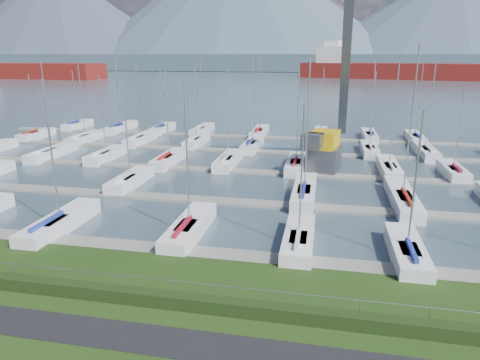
# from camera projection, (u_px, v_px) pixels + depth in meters

# --- Properties ---
(path) EXTENTS (160.00, 2.00, 0.04)m
(path) POSITION_uv_depth(u_px,v_px,m) (172.00, 342.00, 18.50)
(path) COLOR black
(path) RESTS_ON grass
(water) EXTENTS (800.00, 540.00, 0.20)m
(water) POSITION_uv_depth(u_px,v_px,m) (318.00, 75.00, 266.01)
(water) COLOR #3F525C
(hedge) EXTENTS (80.00, 0.70, 0.70)m
(hedge) POSITION_uv_depth(u_px,v_px,m) (190.00, 302.00, 20.85)
(hedge) COLOR black
(hedge) RESTS_ON grass
(fence) EXTENTS (80.00, 0.04, 0.04)m
(fence) POSITION_uv_depth(u_px,v_px,m) (192.00, 283.00, 20.98)
(fence) COLOR gray
(fence) RESTS_ON grass
(foothill) EXTENTS (900.00, 80.00, 12.00)m
(foothill) POSITION_uv_depth(u_px,v_px,m) (320.00, 62.00, 330.05)
(foothill) COLOR #3F4F5C
(foothill) RESTS_ON water
(mountains) EXTENTS (1190.00, 360.00, 115.00)m
(mountains) POSITION_uv_depth(u_px,v_px,m) (332.00, 14.00, 387.36)
(mountains) COLOR #3D495A
(mountains) RESTS_ON water
(docks) EXTENTS (90.00, 41.60, 0.25)m
(docks) POSITION_uv_depth(u_px,v_px,m) (265.00, 173.00, 45.84)
(docks) COLOR gray
(docks) RESTS_ON water
(crane) EXTENTS (5.03, 13.43, 22.35)m
(crane) POSITION_uv_depth(u_px,v_px,m) (330.00, 119.00, 45.84)
(crane) COLOR #505157
(crane) RESTS_ON water
(cargo_ship_west) EXTENTS (89.14, 25.64, 21.50)m
(cargo_ship_west) POSITION_uv_depth(u_px,v_px,m) (18.00, 71.00, 226.13)
(cargo_ship_west) COLOR maroon
(cargo_ship_west) RESTS_ON water
(cargo_ship_mid) EXTENTS (101.04, 41.35, 21.50)m
(cargo_ship_mid) POSITION_uv_depth(u_px,v_px,m) (390.00, 71.00, 221.01)
(cargo_ship_mid) COLOR maroon
(cargo_ship_mid) RESTS_ON water
(sailboat_fleet) EXTENTS (76.02, 49.29, 13.77)m
(sailboat_fleet) POSITION_uv_depth(u_px,v_px,m) (259.00, 116.00, 47.37)
(sailboat_fleet) COLOR silver
(sailboat_fleet) RESTS_ON water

